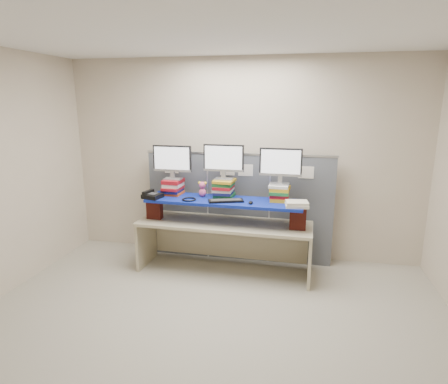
% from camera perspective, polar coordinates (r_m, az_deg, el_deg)
% --- Properties ---
extents(room, '(5.00, 4.00, 2.80)m').
position_cam_1_polar(room, '(3.38, -2.66, -0.21)').
color(room, beige).
rests_on(room, ground).
extents(cubicle_partition, '(2.60, 0.06, 1.53)m').
position_cam_1_polar(cubicle_partition, '(5.23, 2.19, -2.28)').
color(cubicle_partition, '#4B4F58').
rests_on(cubicle_partition, ground).
extents(desk, '(2.27, 0.73, 0.68)m').
position_cam_1_polar(desk, '(4.90, -0.00, -6.17)').
color(desk, '#B4A989').
rests_on(desk, ground).
extents(brick_pier_left, '(0.20, 0.11, 0.27)m').
position_cam_1_polar(brick_pier_left, '(5.06, -10.53, -2.52)').
color(brick_pier_left, maroon).
rests_on(brick_pier_left, desk).
extents(brick_pier_right, '(0.20, 0.11, 0.27)m').
position_cam_1_polar(brick_pier_right, '(4.65, 11.20, -4.02)').
color(brick_pier_right, maroon).
rests_on(brick_pier_right, desk).
extents(blue_board, '(2.01, 0.56, 0.04)m').
position_cam_1_polar(blue_board, '(4.77, -0.00, -1.38)').
color(blue_board, navy).
rests_on(blue_board, brick_pier_left).
extents(book_stack_left, '(0.25, 0.32, 0.20)m').
position_cam_1_polar(book_stack_left, '(5.06, -7.78, 0.79)').
color(book_stack_left, '#B84011').
rests_on(book_stack_left, blue_board).
extents(book_stack_center, '(0.28, 0.31, 0.23)m').
position_cam_1_polar(book_stack_center, '(4.86, -0.02, 0.59)').
color(book_stack_center, '#185D2B').
rests_on(book_stack_center, blue_board).
extents(book_stack_right, '(0.27, 0.30, 0.21)m').
position_cam_1_polar(book_stack_right, '(4.75, 8.44, -0.04)').
color(book_stack_right, '#BA8C19').
rests_on(book_stack_right, blue_board).
extents(monitor_left, '(0.52, 0.15, 0.46)m').
position_cam_1_polar(monitor_left, '(4.99, -7.89, 4.81)').
color(monitor_left, '#9A9A9E').
rests_on(monitor_left, book_stack_left).
extents(monitor_center, '(0.52, 0.15, 0.46)m').
position_cam_1_polar(monitor_center, '(4.78, -0.06, 4.92)').
color(monitor_center, '#9A9A9E').
rests_on(monitor_center, book_stack_center).
extents(monitor_right, '(0.52, 0.15, 0.46)m').
position_cam_1_polar(monitor_right, '(4.67, 8.63, 4.23)').
color(monitor_right, '#9A9A9E').
rests_on(monitor_right, book_stack_right).
extents(keyboard, '(0.46, 0.28, 0.03)m').
position_cam_1_polar(keyboard, '(4.66, 0.29, -1.34)').
color(keyboard, black).
rests_on(keyboard, blue_board).
extents(mouse, '(0.07, 0.11, 0.03)m').
position_cam_1_polar(mouse, '(4.58, 4.08, -1.60)').
color(mouse, black).
rests_on(mouse, blue_board).
extents(desk_phone, '(0.26, 0.25, 0.09)m').
position_cam_1_polar(desk_phone, '(4.92, -10.93, -0.51)').
color(desk_phone, black).
rests_on(desk_phone, blue_board).
extents(headset, '(0.20, 0.20, 0.02)m').
position_cam_1_polar(headset, '(4.76, -5.34, -1.12)').
color(headset, black).
rests_on(headset, blue_board).
extents(plush_toy, '(0.12, 0.09, 0.20)m').
position_cam_1_polar(plush_toy, '(4.90, -3.31, 0.47)').
color(plush_toy, '#D55181').
rests_on(plush_toy, blue_board).
extents(binder_stack, '(0.30, 0.25, 0.06)m').
position_cam_1_polar(binder_stack, '(4.53, 11.04, -1.81)').
color(binder_stack, beige).
rests_on(binder_stack, blue_board).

